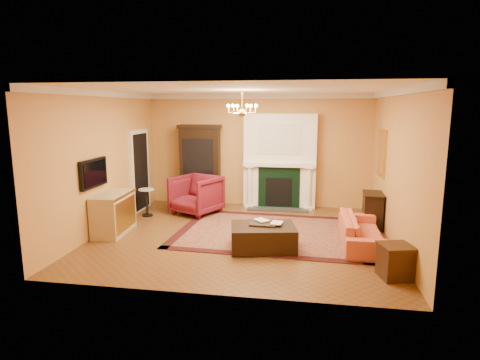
% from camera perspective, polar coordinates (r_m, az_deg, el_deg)
% --- Properties ---
extents(floor, '(6.00, 5.50, 0.02)m').
position_cam_1_polar(floor, '(8.53, 0.28, -7.95)').
color(floor, brown).
rests_on(floor, ground).
extents(ceiling, '(6.00, 5.50, 0.02)m').
position_cam_1_polar(ceiling, '(8.11, 0.29, 12.78)').
color(ceiling, white).
rests_on(ceiling, wall_back).
extents(wall_back, '(6.00, 0.02, 3.00)m').
position_cam_1_polar(wall_back, '(10.89, 2.60, 4.18)').
color(wall_back, '#C88D47').
rests_on(wall_back, floor).
extents(wall_front, '(6.00, 0.02, 3.00)m').
position_cam_1_polar(wall_front, '(5.52, -4.29, -1.87)').
color(wall_front, '#C88D47').
rests_on(wall_front, floor).
extents(wall_left, '(0.02, 5.50, 3.00)m').
position_cam_1_polar(wall_left, '(9.15, -18.68, 2.47)').
color(wall_left, '#C88D47').
rests_on(wall_left, floor).
extents(wall_right, '(0.02, 5.50, 3.00)m').
position_cam_1_polar(wall_right, '(8.26, 21.38, 1.52)').
color(wall_right, '#C88D47').
rests_on(wall_right, floor).
extents(fireplace, '(1.90, 0.70, 2.50)m').
position_cam_1_polar(fireplace, '(10.69, 5.66, 2.37)').
color(fireplace, white).
rests_on(fireplace, wall_back).
extents(crown_molding, '(6.00, 5.50, 0.12)m').
position_cam_1_polar(crown_molding, '(9.05, 1.28, 12.07)').
color(crown_molding, silver).
rests_on(crown_molding, ceiling).
extents(doorway, '(0.08, 1.05, 2.10)m').
position_cam_1_polar(doorway, '(10.71, -14.03, 1.32)').
color(doorway, silver).
rests_on(doorway, wall_left).
extents(tv_panel, '(0.09, 0.95, 0.58)m').
position_cam_1_polar(tv_panel, '(8.62, -20.11, 0.93)').
color(tv_panel, black).
rests_on(tv_panel, wall_left).
extents(gilt_mirror, '(0.06, 0.76, 1.05)m').
position_cam_1_polar(gilt_mirror, '(9.60, 19.50, 3.67)').
color(gilt_mirror, gold).
rests_on(gilt_mirror, wall_right).
extents(chandelier, '(0.63, 0.55, 0.53)m').
position_cam_1_polar(chandelier, '(8.10, 0.29, 9.93)').
color(chandelier, gold).
rests_on(chandelier, ceiling).
extents(oriental_rug, '(4.10, 3.15, 0.02)m').
position_cam_1_polar(oriental_rug, '(8.73, 4.43, -7.41)').
color(oriental_rug, '#410E11').
rests_on(oriental_rug, floor).
extents(china_cabinet, '(1.08, 0.55, 2.10)m').
position_cam_1_polar(china_cabinet, '(10.98, -5.64, 1.83)').
color(china_cabinet, black).
rests_on(china_cabinet, floor).
extents(wingback_armchair, '(1.36, 1.33, 1.07)m').
position_cam_1_polar(wingback_armchair, '(10.16, -6.26, -1.84)').
color(wingback_armchair, maroon).
rests_on(wingback_armchair, floor).
extents(pedestal_table, '(0.38, 0.38, 0.69)m').
position_cam_1_polar(pedestal_table, '(10.16, -13.12, -2.83)').
color(pedestal_table, black).
rests_on(pedestal_table, floor).
extents(commode, '(0.62, 1.19, 0.87)m').
position_cam_1_polar(commode, '(8.98, -17.54, -4.55)').
color(commode, '#BCAC8A').
rests_on(commode, floor).
extents(coral_sofa, '(0.58, 1.96, 0.76)m').
position_cam_1_polar(coral_sofa, '(8.19, 16.99, -6.32)').
color(coral_sofa, '#CA6040').
rests_on(coral_sofa, floor).
extents(end_table, '(0.54, 0.54, 0.52)m').
position_cam_1_polar(end_table, '(6.88, 21.20, -10.86)').
color(end_table, '#35210E').
rests_on(end_table, floor).
extents(console_table, '(0.43, 0.71, 0.77)m').
position_cam_1_polar(console_table, '(9.42, 18.30, -4.22)').
color(console_table, black).
rests_on(console_table, floor).
extents(leather_ottoman, '(1.34, 1.08, 0.45)m').
position_cam_1_polar(leather_ottoman, '(7.68, 3.30, -8.10)').
color(leather_ottoman, black).
rests_on(leather_ottoman, oriental_rug).
extents(ottoman_tray, '(0.51, 0.41, 0.03)m').
position_cam_1_polar(ottoman_tray, '(7.68, 3.36, -6.22)').
color(ottoman_tray, black).
rests_on(ottoman_tray, leather_ottoman).
extents(book_a, '(0.17, 0.16, 0.28)m').
position_cam_1_polar(book_a, '(7.70, 2.48, -4.96)').
color(book_a, gray).
rests_on(book_a, ottoman_tray).
extents(book_b, '(0.21, 0.05, 0.28)m').
position_cam_1_polar(book_b, '(7.63, 4.51, -5.12)').
color(book_b, gray).
rests_on(book_b, ottoman_tray).
extents(topiary_left, '(0.18, 0.18, 0.48)m').
position_cam_1_polar(topiary_left, '(10.68, 1.78, 4.02)').
color(topiary_left, tan).
rests_on(topiary_left, fireplace).
extents(topiary_right, '(0.16, 0.16, 0.42)m').
position_cam_1_polar(topiary_right, '(10.59, 9.47, 3.66)').
color(topiary_right, tan).
rests_on(topiary_right, fireplace).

